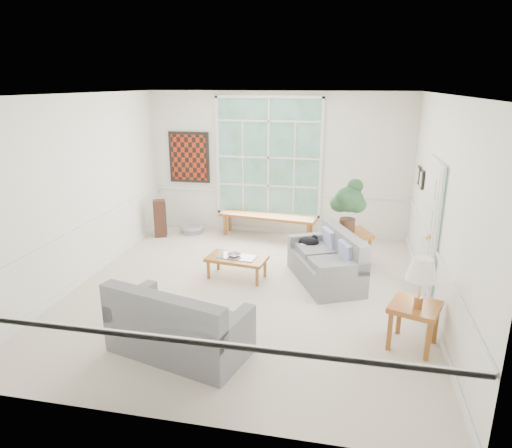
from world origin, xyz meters
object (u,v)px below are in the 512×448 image
(loveseat_front, at_px, (180,318))
(loveseat_right, at_px, (325,257))
(coffee_table, at_px, (237,267))
(end_table, at_px, (350,248))
(side_table, at_px, (413,326))

(loveseat_front, bearing_deg, loveseat_right, 71.87)
(coffee_table, bearing_deg, loveseat_front, -86.09)
(end_table, bearing_deg, side_table, -73.15)
(loveseat_right, xyz_separation_m, end_table, (0.40, 0.84, -0.11))
(loveseat_right, bearing_deg, coffee_table, 160.83)
(loveseat_right, relative_size, end_table, 2.50)
(coffee_table, bearing_deg, loveseat_right, 13.24)
(coffee_table, xyz_separation_m, side_table, (2.64, -1.61, 0.10))
(coffee_table, relative_size, end_table, 1.57)
(loveseat_right, bearing_deg, end_table, 39.66)
(end_table, bearing_deg, loveseat_front, -121.49)
(side_table, bearing_deg, loveseat_front, -166.38)
(loveseat_right, distance_m, end_table, 0.93)
(loveseat_right, xyz_separation_m, loveseat_front, (-1.60, -2.43, 0.02))
(side_table, bearing_deg, loveseat_right, 123.98)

